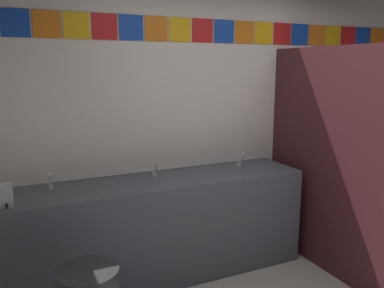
{
  "coord_description": "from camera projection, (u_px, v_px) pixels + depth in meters",
  "views": [
    {
      "loc": [
        -1.82,
        -1.56,
        1.79
      ],
      "look_at": [
        -0.6,
        1.09,
        1.21
      ],
      "focal_mm": 36.67,
      "sensor_mm": 36.0,
      "label": 1
    }
  ],
  "objects": [
    {
      "name": "wall_back",
      "position": [
        220.0,
        122.0,
        3.78
      ],
      "size": [
        4.14,
        0.09,
        2.51
      ],
      "color": "silver",
      "rests_on": "ground_plane"
    },
    {
      "name": "vanity_counter",
      "position": [
        160.0,
        227.0,
        3.34
      ],
      "size": [
        2.53,
        0.57,
        0.86
      ],
      "color": "#4C515B",
      "rests_on": "ground_plane"
    },
    {
      "name": "faucet_left",
      "position": [
        50.0,
        183.0,
        2.97
      ],
      "size": [
        0.04,
        0.1,
        0.14
      ],
      "color": "silver",
      "rests_on": "vanity_counter"
    },
    {
      "name": "faucet_center",
      "position": [
        155.0,
        171.0,
        3.32
      ],
      "size": [
        0.04,
        0.1,
        0.14
      ],
      "color": "silver",
      "rests_on": "vanity_counter"
    },
    {
      "name": "faucet_right",
      "position": [
        240.0,
        161.0,
        3.67
      ],
      "size": [
        0.04,
        0.1,
        0.14
      ],
      "color": "silver",
      "rests_on": "vanity_counter"
    },
    {
      "name": "soap_dispenser",
      "position": [
        6.0,
        195.0,
        2.62
      ],
      "size": [
        0.09,
        0.09,
        0.16
      ],
      "color": "#B7BABF",
      "rests_on": "vanity_counter"
    },
    {
      "name": "stall_divider",
      "position": [
        364.0,
        167.0,
        3.23
      ],
      "size": [
        0.92,
        1.48,
        1.95
      ],
      "color": "#471E23",
      "rests_on": "ground_plane"
    },
    {
      "name": "toilet",
      "position": [
        336.0,
        215.0,
        3.98
      ],
      "size": [
        0.39,
        0.49,
        0.74
      ],
      "color": "white",
      "rests_on": "ground_plane"
    }
  ]
}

